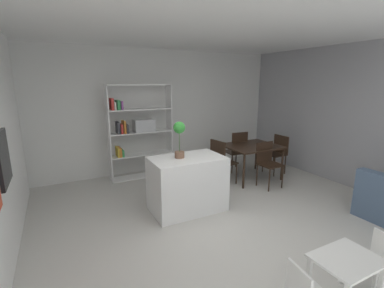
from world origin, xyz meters
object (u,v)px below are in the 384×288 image
Objects in this scene: built_in_oven at (3,158)px; dining_chair_near at (267,160)px; dining_chair_island_side at (221,158)px; potted_plant_on_island at (179,135)px; dining_table at (251,148)px; child_chair_right at (379,259)px; kitchen_island at (187,184)px; child_table at (346,266)px; dining_chair_far at (237,149)px; open_bookshelf at (138,129)px; dining_chair_window_side at (278,151)px.

built_in_oven reaches higher than dining_chair_near.
built_in_oven reaches higher than dining_chair_island_side.
potted_plant_on_island is 2.20m from dining_table.
dining_chair_near is at bearing 170.60° from child_chair_right.
potted_plant_on_island is at bearing 158.47° from kitchen_island.
dining_chair_island_side is (-0.79, -0.01, -0.12)m from dining_table.
child_table is at bearing 159.43° from dining_chair_island_side.
potted_plant_on_island is at bearing 35.57° from dining_chair_far.
child_chair_right is at bearing -110.85° from dining_chair_near.
open_bookshelf is at bearing 44.89° from built_in_oven.
built_in_oven reaches higher than child_chair_right.
child_chair_right is at bearing 168.83° from dining_chair_island_side.
open_bookshelf is 2.26× the size of dining_chair_near.
child_chair_right is at bearing -68.58° from kitchen_island.
kitchen_island is 2.01m from open_bookshelf.
dining_chair_window_side is (2.68, 0.72, 0.08)m from kitchen_island.
child_chair_right is 0.51× the size of dining_table.
dining_table is (2.16, -1.18, -0.41)m from open_bookshelf.
dining_chair_far is at bearing 88.96° from dining_chair_near.
open_bookshelf is at bearing -154.36° from child_chair_right.
dining_chair_far is at bearing 32.58° from kitchen_island.
dining_chair_near is (0.78, -0.50, -0.01)m from dining_chair_island_side.
child_table is 1.04× the size of child_chair_right.
dining_chair_far reaches higher than dining_chair_near.
dining_chair_island_side is at bearing 38.60° from dining_chair_far.
kitchen_island is at bearing -21.53° from potted_plant_on_island.
dining_chair_near is (1.46, 2.65, 0.13)m from child_table.
open_bookshelf is (-0.26, 1.89, 0.63)m from kitchen_island.
dining_chair_window_side is at bearing 14.99° from kitchen_island.
dining_table is 1.30× the size of dining_chair_window_side.
built_in_oven is 0.68× the size of dining_chair_near.
open_bookshelf is 1.77× the size of dining_table.
dining_chair_island_side reaches higher than dining_table.
dining_chair_far is at bearing -124.11° from dining_chair_window_side.
kitchen_island and dining_chair_near have the same top height.
built_in_oven is 4.35m from dining_chair_near.
open_bookshelf is (-0.15, 1.85, -0.18)m from potted_plant_on_island.
built_in_oven is at bearing -173.44° from potted_plant_on_island.
dining_chair_window_side reaches higher than child_chair_right.
kitchen_island is at bearing 113.69° from dining_chair_island_side.
dining_chair_island_side is 0.97× the size of dining_chair_far.
dining_chair_far is (1.45, 3.65, 0.14)m from child_table.
dining_chair_window_side is (2.79, 0.67, -0.74)m from potted_plant_on_island.
open_bookshelf reaches higher than dining_chair_far.
child_table is 0.65× the size of dining_chair_island_side.
dining_chair_far is (-0.01, 0.49, -0.11)m from dining_table.
dining_table is at bearing -92.01° from dining_chair_window_side.
kitchen_island is at bearing -159.41° from dining_table.
built_in_oven is 2.99m from open_bookshelf.
dining_chair_island_side is at bearing -178.96° from dining_table.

